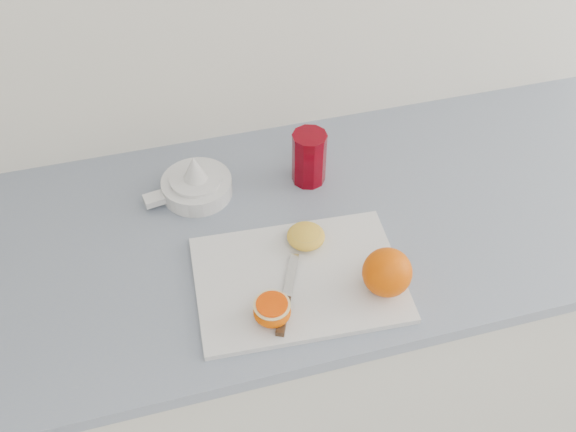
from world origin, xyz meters
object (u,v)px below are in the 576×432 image
Objects in this scene: counter at (275,349)px; cutting_board at (299,279)px; half_orange at (272,311)px; red_tumbler at (309,159)px; citrus_juicer at (196,184)px.

counter is 0.47m from cutting_board.
half_orange is 0.55× the size of red_tumbler.
citrus_juicer reaches higher than cutting_board.
counter is at bearing 76.13° from half_orange.
red_tumbler reaches higher than cutting_board.
cutting_board is 2.02× the size of citrus_juicer.
citrus_juicer is 1.55× the size of red_tumbler.
red_tumbler is at bearing 69.85° from cutting_board.
half_orange is at bearing -103.87° from counter.
citrus_juicer is (-0.13, 0.13, 0.47)m from counter.
cutting_board is (0.01, -0.15, 0.45)m from counter.
citrus_juicer is at bearing 116.95° from cutting_board.
citrus_juicer is (-0.14, 0.28, 0.02)m from cutting_board.
red_tumbler reaches higher than citrus_juicer.
citrus_juicer is (-0.07, 0.35, -0.01)m from half_orange.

